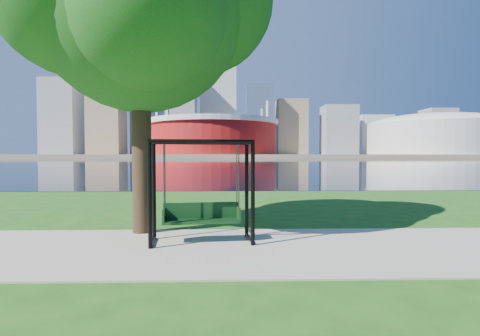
{
  "coord_description": "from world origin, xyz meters",
  "views": [
    {
      "loc": [
        0.03,
        -8.35,
        2.02
      ],
      "look_at": [
        0.26,
        0.0,
        1.71
      ],
      "focal_mm": 28.0,
      "sensor_mm": 36.0,
      "label": 1
    }
  ],
  "objects": [
    {
      "name": "swing",
      "position": [
        -0.6,
        0.11,
        1.13
      ],
      "size": [
        2.37,
        1.22,
        2.34
      ],
      "rotation": [
        0.0,
        0.0,
        0.1
      ],
      "color": "black",
      "rests_on": "ground"
    },
    {
      "name": "river",
      "position": [
        0.0,
        102.0,
        0.01
      ],
      "size": [
        900.0,
        180.0,
        0.02
      ],
      "primitive_type": "cube",
      "color": "black",
      "rests_on": "ground"
    },
    {
      "name": "skyline",
      "position": [
        -4.27,
        319.39,
        35.89
      ],
      "size": [
        392.0,
        66.0,
        96.5
      ],
      "color": "gray",
      "rests_on": "far_bank"
    },
    {
      "name": "stadium",
      "position": [
        -10.0,
        235.0,
        14.23
      ],
      "size": [
        83.0,
        83.0,
        32.0
      ],
      "color": "maroon",
      "rests_on": "far_bank"
    },
    {
      "name": "park_tree",
      "position": [
        -2.26,
        1.28,
        5.89
      ],
      "size": [
        6.82,
        6.16,
        8.47
      ],
      "color": "black",
      "rests_on": "ground"
    },
    {
      "name": "ground",
      "position": [
        0.0,
        0.0,
        0.0
      ],
      "size": [
        900.0,
        900.0,
        0.0
      ],
      "primitive_type": "plane",
      "color": "#1E5114",
      "rests_on": "ground"
    },
    {
      "name": "arena",
      "position": [
        135.0,
        235.0,
        15.87
      ],
      "size": [
        84.0,
        84.0,
        26.56
      ],
      "color": "beige",
      "rests_on": "far_bank"
    },
    {
      "name": "path",
      "position": [
        0.0,
        -0.5,
        0.01
      ],
      "size": [
        120.0,
        4.0,
        0.03
      ],
      "primitive_type": "cube",
      "color": "#9E937F",
      "rests_on": "ground"
    },
    {
      "name": "far_bank",
      "position": [
        0.0,
        306.0,
        1.0
      ],
      "size": [
        900.0,
        228.0,
        2.0
      ],
      "primitive_type": "cube",
      "color": "#937F60",
      "rests_on": "ground"
    }
  ]
}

